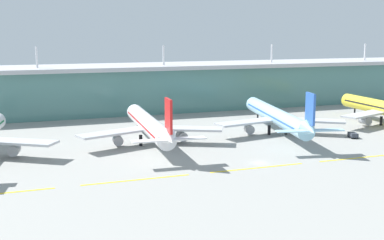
# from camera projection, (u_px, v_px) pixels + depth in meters

# --- Properties ---
(ground_plane) EXTENTS (600.00, 600.00, 0.00)m
(ground_plane) POSITION_uv_depth(u_px,v_px,m) (259.00, 163.00, 141.69)
(ground_plane) COLOR gray
(terminal_building) EXTENTS (288.00, 34.00, 30.79)m
(terminal_building) POSITION_uv_depth(u_px,v_px,m) (161.00, 87.00, 236.12)
(terminal_building) COLOR slate
(terminal_building) RESTS_ON ground
(airliner_near_middle) EXTENTS (48.73, 64.87, 18.90)m
(airliner_near_middle) POSITION_uv_depth(u_px,v_px,m) (149.00, 125.00, 164.05)
(airliner_near_middle) COLOR white
(airliner_near_middle) RESTS_ON ground
(airliner_far_middle) EXTENTS (47.96, 71.50, 18.90)m
(airliner_far_middle) POSITION_uv_depth(u_px,v_px,m) (277.00, 116.00, 180.90)
(airliner_far_middle) COLOR #9ED1EA
(airliner_far_middle) RESTS_ON ground
(taxiway_stripe_mid_west) EXTENTS (28.00, 0.70, 0.04)m
(taxiway_stripe_mid_west) POSITION_uv_depth(u_px,v_px,m) (137.00, 180.00, 125.28)
(taxiway_stripe_mid_west) COLOR yellow
(taxiway_stripe_mid_west) RESTS_ON ground
(taxiway_stripe_centre) EXTENTS (28.00, 0.70, 0.04)m
(taxiway_stripe_centre) POSITION_uv_depth(u_px,v_px,m) (257.00, 168.00, 136.34)
(taxiway_stripe_centre) COLOR yellow
(taxiway_stripe_centre) RESTS_ON ground
(taxiway_stripe_mid_east) EXTENTS (28.00, 0.70, 0.04)m
(taxiway_stripe_mid_east) POSITION_uv_depth(u_px,v_px,m) (360.00, 158.00, 147.40)
(taxiway_stripe_mid_east) COLOR yellow
(taxiway_stripe_mid_east) RESTS_ON ground
(pushback_tug) EXTENTS (3.55, 4.90, 1.85)m
(pushback_tug) POSITION_uv_depth(u_px,v_px,m) (353.00, 135.00, 174.76)
(pushback_tug) COLOR #333842
(pushback_tug) RESTS_ON ground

